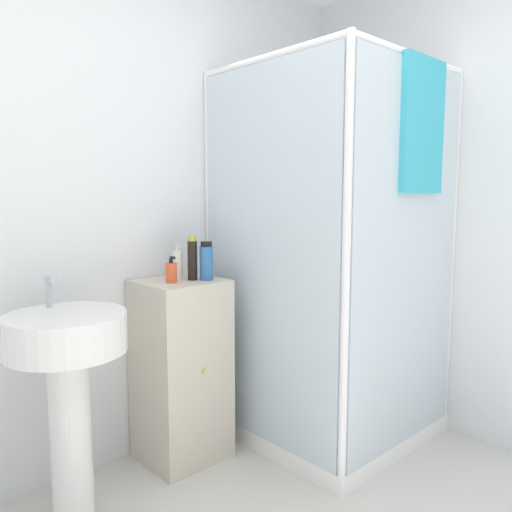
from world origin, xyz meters
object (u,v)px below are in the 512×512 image
(shampoo_bottle_blue, at_px, (206,261))
(lotion_bottle_white, at_px, (178,265))
(sink, at_px, (68,371))
(shampoo_bottle_tall_black, at_px, (192,259))
(soap_dispenser, at_px, (171,272))

(shampoo_bottle_blue, height_order, lotion_bottle_white, shampoo_bottle_blue)
(sink, bearing_deg, shampoo_bottle_blue, 4.13)
(lotion_bottle_white, bearing_deg, shampoo_bottle_blue, -54.07)
(sink, distance_m, shampoo_bottle_tall_black, 0.77)
(sink, distance_m, shampoo_bottle_blue, 0.80)
(shampoo_bottle_tall_black, xyz_separation_m, shampoo_bottle_blue, (0.05, -0.05, -0.01))
(sink, relative_size, shampoo_bottle_blue, 5.27)
(sink, height_order, shampoo_bottle_tall_black, shampoo_bottle_tall_black)
(sink, relative_size, soap_dispenser, 7.88)
(lotion_bottle_white, bearing_deg, shampoo_bottle_tall_black, -60.47)
(shampoo_bottle_tall_black, height_order, lotion_bottle_white, shampoo_bottle_tall_black)
(shampoo_bottle_blue, bearing_deg, sink, -175.87)
(soap_dispenser, distance_m, shampoo_bottle_tall_black, 0.13)
(shampoo_bottle_tall_black, relative_size, lotion_bottle_white, 1.25)
(shampoo_bottle_blue, bearing_deg, lotion_bottle_white, 125.93)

